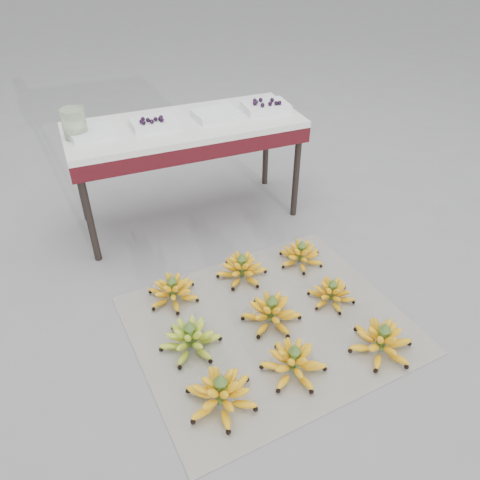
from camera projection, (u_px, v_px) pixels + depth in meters
name	position (u px, v px, depth m)	size (l,w,h in m)	color
ground	(268.00, 323.00, 2.25)	(60.00, 60.00, 0.00)	slate
newspaper_mat	(269.00, 324.00, 2.24)	(1.25, 1.05, 0.01)	silver
bunch_front_left	(221.00, 394.00, 1.85)	(0.35, 0.35, 0.18)	yellow
bunch_front_center	(294.00, 362.00, 1.98)	(0.34, 0.34, 0.17)	yellow
bunch_front_right	(382.00, 341.00, 2.07)	(0.37, 0.37, 0.17)	yellow
bunch_mid_left	(190.00, 338.00, 2.09)	(0.35, 0.35, 0.17)	#7CA82E
bunch_mid_center	(271.00, 312.00, 2.22)	(0.32, 0.32, 0.17)	yellow
bunch_mid_right	(331.00, 293.00, 2.34)	(0.27, 0.27, 0.14)	yellow
bunch_back_left	(173.00, 291.00, 2.35)	(0.31, 0.31, 0.16)	yellow
bunch_back_center	(242.00, 269.00, 2.49)	(0.33, 0.33, 0.16)	yellow
bunch_back_right	(301.00, 255.00, 2.59)	(0.25, 0.25, 0.15)	yellow
vendor_table	(185.00, 134.00, 2.67)	(1.33, 0.53, 0.64)	black
tray_far_left	(91.00, 133.00, 2.47)	(0.25, 0.20, 0.04)	silver
tray_left	(154.00, 123.00, 2.56)	(0.25, 0.18, 0.06)	silver
tray_right	(216.00, 114.00, 2.67)	(0.26, 0.20, 0.04)	silver
tray_far_right	(266.00, 106.00, 2.76)	(0.27, 0.20, 0.07)	silver
glass_jar	(74.00, 123.00, 2.42)	(0.12, 0.12, 0.16)	beige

